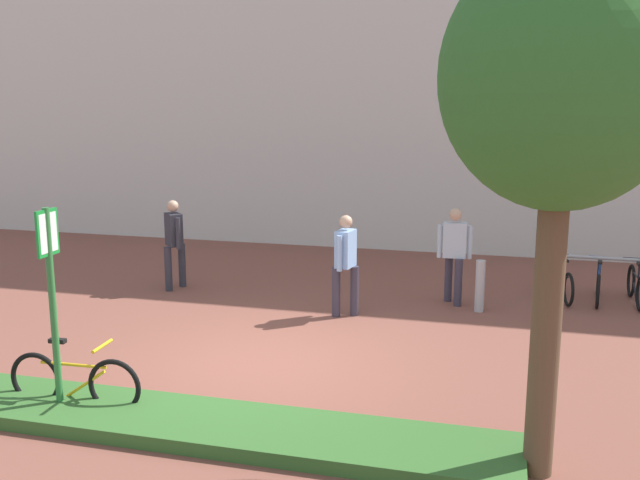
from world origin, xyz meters
TOP-DOWN VIEW (x-y plane):
  - ground_plane at (0.00, 0.00)m, footprint 60.00×60.00m
  - building_facade at (0.00, 8.53)m, footprint 28.00×1.20m
  - planter_strip at (-0.06, -2.10)m, footprint 7.00×1.10m
  - tree_sidewalk at (3.55, -2.06)m, footprint 2.17×2.17m
  - parking_sign_post at (-1.75, -2.10)m, footprint 0.08×0.36m
  - bike_at_sign at (-1.65, -1.94)m, footprint 1.68×0.42m
  - bike_rack_cluster at (5.45, 4.46)m, footprint 3.21×1.63m
  - bollard_steel at (2.77, 3.28)m, footprint 0.16×0.16m
  - person_suited_navy at (-2.95, 3.33)m, footprint 0.45×0.50m
  - person_shirt_blue at (0.60, 2.45)m, footprint 0.42×0.60m
  - person_casual_tan at (2.30, 3.66)m, footprint 0.61×0.41m

SIDE VIEW (x-z plane):
  - ground_plane at x=0.00m, z-range 0.00..0.00m
  - planter_strip at x=-0.06m, z-range 0.00..0.16m
  - bike_rack_cluster at x=5.45m, z-range -0.07..0.76m
  - bike_at_sign at x=-1.65m, z-range -0.08..0.78m
  - bollard_steel at x=2.77m, z-range 0.00..0.90m
  - person_suited_navy at x=-2.95m, z-range 0.12..1.84m
  - person_shirt_blue at x=0.60m, z-range 0.12..1.84m
  - person_casual_tan at x=2.30m, z-range 0.12..1.84m
  - parking_sign_post at x=-1.75m, z-range 0.37..2.80m
  - tree_sidewalk at x=3.55m, z-range 1.25..6.24m
  - building_facade at x=0.00m, z-range 0.00..10.00m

